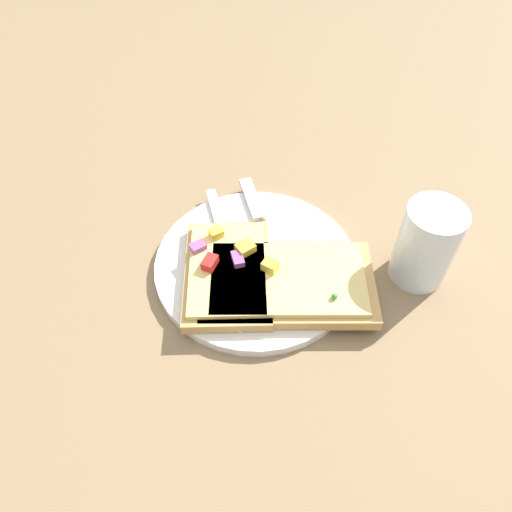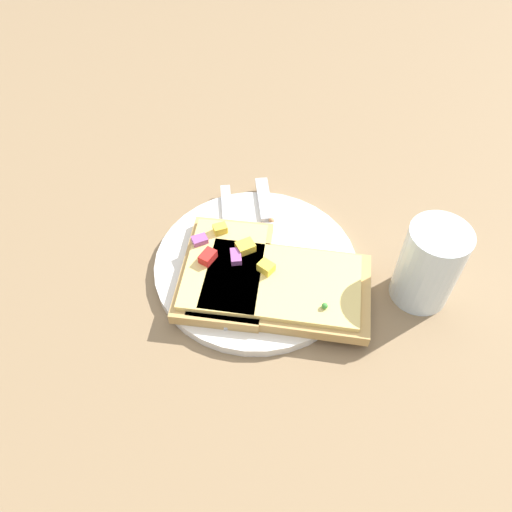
{
  "view_description": "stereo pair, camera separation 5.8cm",
  "coord_description": "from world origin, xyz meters",
  "views": [
    {
      "loc": [
        0.02,
        0.37,
        0.47
      ],
      "look_at": [
        0.0,
        0.0,
        0.02
      ],
      "focal_mm": 35.0,
      "sensor_mm": 36.0,
      "label": 1
    },
    {
      "loc": [
        -0.04,
        0.37,
        0.47
      ],
      "look_at": [
        0.0,
        0.0,
        0.02
      ],
      "focal_mm": 35.0,
      "sensor_mm": 36.0,
      "label": 2
    }
  ],
  "objects": [
    {
      "name": "knife",
      "position": [
        -0.01,
        -0.06,
        0.01
      ],
      "size": [
        0.06,
        0.2,
        0.01
      ],
      "rotation": [
        0.0,
        0.0,
        8.06
      ],
      "color": "#B7B7BC",
      "rests_on": "plate"
    },
    {
      "name": "drinking_glass",
      "position": [
        -0.19,
        0.02,
        0.05
      ],
      "size": [
        0.07,
        0.07,
        0.1
      ],
      "color": "silver",
      "rests_on": "ground"
    },
    {
      "name": "ground_plane",
      "position": [
        0.0,
        0.0,
        0.0
      ],
      "size": [
        4.0,
        4.0,
        0.0
      ],
      "primitive_type": "plane",
      "color": "#7F6647"
    },
    {
      "name": "pizza_slice_corner",
      "position": [
        0.03,
        0.02,
        0.02
      ],
      "size": [
        0.1,
        0.15,
        0.03
      ],
      "rotation": [
        0.0,
        0.0,
        1.55
      ],
      "color": "tan",
      "rests_on": "plate"
    },
    {
      "name": "fork",
      "position": [
        0.03,
        -0.0,
        0.01
      ],
      "size": [
        0.06,
        0.22,
        0.01
      ],
      "rotation": [
        0.0,
        0.0,
        8.05
      ],
      "color": "#B7B7BC",
      "rests_on": "plate"
    },
    {
      "name": "crumb_scatter",
      "position": [
        -0.0,
        -0.01,
        0.02
      ],
      "size": [
        0.09,
        0.15,
        0.01
      ],
      "color": "#B37E51",
      "rests_on": "plate"
    },
    {
      "name": "plate",
      "position": [
        0.0,
        0.0,
        0.01
      ],
      "size": [
        0.24,
        0.24,
        0.01
      ],
      "color": "silver",
      "rests_on": "ground"
    },
    {
      "name": "pizza_slice_main",
      "position": [
        -0.03,
        0.04,
        0.02
      ],
      "size": [
        0.2,
        0.12,
        0.03
      ],
      "rotation": [
        0.0,
        0.0,
        6.23
      ],
      "color": "tan",
      "rests_on": "plate"
    }
  ]
}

